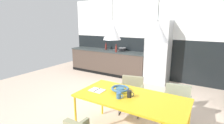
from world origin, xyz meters
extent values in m
plane|color=beige|center=(0.00, 0.00, 0.00)|extent=(8.52, 8.52, 0.00)
cube|color=black|center=(0.00, 2.86, 0.69)|extent=(6.55, 0.12, 1.37)
cube|color=silver|center=(0.00, 2.86, 2.06)|extent=(6.55, 0.12, 1.37)
cube|color=#46382F|center=(-1.61, 2.50, 0.43)|extent=(3.04, 0.60, 0.85)
cube|color=#303637|center=(-1.61, 2.50, 0.87)|extent=(3.07, 0.63, 0.04)
cube|color=black|center=(-1.61, 2.20, 0.05)|extent=(3.04, 0.01, 0.10)
cube|color=#ADAFB2|center=(0.29, 2.50, 0.98)|extent=(0.71, 0.60, 1.97)
cube|color=gold|center=(0.75, -0.47, 0.73)|extent=(1.76, 0.88, 0.03)
cylinder|color=gold|center=(-0.09, -0.07, 0.36)|extent=(0.04, 0.04, 0.72)
cylinder|color=gold|center=(1.58, -0.07, 0.36)|extent=(0.04, 0.04, 0.72)
cylinder|color=gold|center=(-0.09, -0.87, 0.36)|extent=(0.04, 0.04, 0.72)
cube|color=gray|center=(1.32, 0.27, 0.40)|extent=(0.52, 0.50, 0.06)
cube|color=gray|center=(1.30, 0.47, 0.60)|extent=(0.46, 0.12, 0.33)
cube|color=gray|center=(1.54, 0.29, 0.50)|extent=(0.09, 0.42, 0.14)
cube|color=gray|center=(1.10, 0.25, 0.50)|extent=(0.09, 0.42, 0.14)
cylinder|color=black|center=(1.14, 0.06, 0.19)|extent=(0.02, 0.02, 0.37)
cylinder|color=black|center=(1.50, 0.47, 0.19)|extent=(0.02, 0.02, 0.37)
cylinder|color=black|center=(1.10, 0.44, 0.19)|extent=(0.02, 0.02, 0.37)
cylinder|color=black|center=(1.12, 0.25, 0.01)|extent=(0.05, 0.41, 0.02)
cube|color=gray|center=(0.39, 0.29, 0.42)|extent=(0.58, 0.56, 0.06)
cube|color=gray|center=(0.34, 0.48, 0.60)|extent=(0.46, 0.19, 0.31)
cube|color=gray|center=(0.60, 0.34, 0.52)|extent=(0.15, 0.41, 0.14)
cube|color=gray|center=(0.18, 0.24, 0.52)|extent=(0.15, 0.41, 0.14)
cylinder|color=black|center=(0.63, 0.15, 0.19)|extent=(0.02, 0.02, 0.39)
cylinder|color=black|center=(0.24, 0.06, 0.19)|extent=(0.02, 0.02, 0.39)
cylinder|color=black|center=(0.54, 0.52, 0.19)|extent=(0.02, 0.02, 0.39)
cylinder|color=black|center=(0.15, 0.43, 0.19)|extent=(0.02, 0.02, 0.39)
cylinder|color=black|center=(0.59, 0.34, 0.01)|extent=(0.11, 0.41, 0.02)
cylinder|color=black|center=(0.20, 0.24, 0.01)|extent=(0.11, 0.41, 0.02)
cylinder|color=#33607F|center=(0.49, -0.37, 0.78)|extent=(0.15, 0.15, 0.06)
torus|color=#396083|center=(0.49, -0.37, 0.80)|extent=(0.31, 0.31, 0.04)
cube|color=white|center=(0.07, -0.55, 0.76)|extent=(0.13, 0.18, 0.01)
cube|color=white|center=(0.20, -0.55, 0.76)|extent=(0.13, 0.18, 0.01)
cube|color=#262628|center=(0.13, -0.55, 0.76)|extent=(0.01, 0.19, 0.00)
cylinder|color=black|center=(0.73, -0.50, 0.80)|extent=(0.07, 0.07, 0.11)
torus|color=black|center=(0.78, -0.50, 0.81)|extent=(0.07, 0.01, 0.07)
cylinder|color=#335B93|center=(0.61, -0.62, 0.80)|extent=(0.08, 0.08, 0.09)
torus|color=#335B93|center=(0.66, -0.62, 0.80)|extent=(0.07, 0.01, 0.07)
cylinder|color=black|center=(-1.04, 2.60, 0.95)|extent=(0.26, 0.26, 0.11)
cylinder|color=gray|center=(-1.04, 2.60, 1.01)|extent=(0.27, 0.27, 0.01)
sphere|color=black|center=(-1.04, 2.60, 1.03)|extent=(0.02, 0.02, 0.02)
cylinder|color=maroon|center=(-1.74, 2.60, 0.99)|extent=(0.07, 0.07, 0.19)
cylinder|color=maroon|center=(-1.74, 2.60, 1.13)|extent=(0.03, 0.03, 0.08)
cylinder|color=maroon|center=(-1.11, 2.29, 1.00)|extent=(0.07, 0.07, 0.21)
cylinder|color=maroon|center=(-1.11, 2.29, 1.14)|extent=(0.03, 0.03, 0.07)
cone|color=silver|center=(0.39, -0.47, 1.79)|extent=(0.28, 0.28, 0.30)
cone|color=silver|center=(1.10, -0.44, 1.78)|extent=(0.32, 0.32, 0.28)
camera|label=1|loc=(1.79, -2.77, 1.91)|focal=27.21mm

